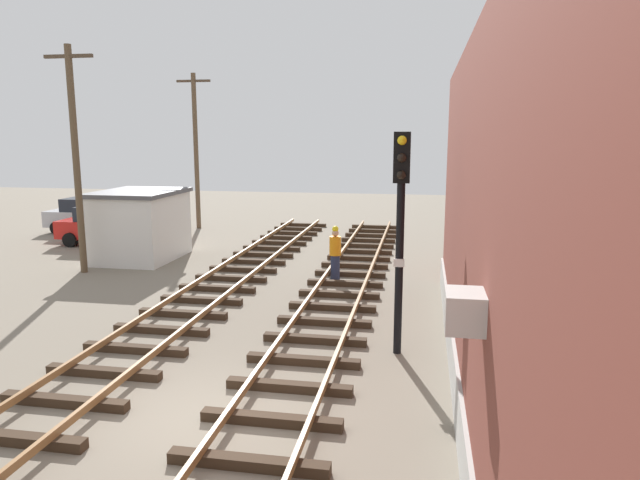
% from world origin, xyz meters
% --- Properties ---
extents(ground_plane, '(80.00, 80.00, 0.00)m').
position_xyz_m(ground_plane, '(0.00, 0.00, 0.00)').
color(ground_plane, slate).
extents(track_near_building, '(2.50, 44.46, 0.32)m').
position_xyz_m(track_near_building, '(1.16, -0.00, 0.12)').
color(track_near_building, '#38281C').
rests_on(track_near_building, ground).
extents(track_centre, '(2.50, 44.46, 0.32)m').
position_xyz_m(track_centre, '(-2.78, -0.00, 0.12)').
color(track_centre, '#38281C').
rests_on(track_centre, ground).
extents(signal_mast, '(0.36, 0.40, 5.00)m').
position_xyz_m(signal_mast, '(3.13, 3.74, 3.16)').
color(signal_mast, black).
rests_on(signal_mast, ground).
extents(control_hut, '(3.00, 3.80, 2.76)m').
position_xyz_m(control_hut, '(-7.50, 12.23, 1.39)').
color(control_hut, silver).
rests_on(control_hut, ground).
extents(parked_car_red, '(4.20, 2.04, 1.76)m').
position_xyz_m(parked_car_red, '(-10.52, 14.90, 0.90)').
color(parked_car_red, red).
rests_on(parked_car_red, ground).
extents(parked_car_silver, '(4.20, 2.04, 1.76)m').
position_xyz_m(parked_car_silver, '(-13.17, 17.81, 0.90)').
color(parked_car_silver, '#B7B7BC').
rests_on(parked_car_silver, ground).
extents(utility_pole_near, '(1.80, 0.24, 7.98)m').
position_xyz_m(utility_pole_near, '(-8.48, 9.73, 4.18)').
color(utility_pole_near, brown).
rests_on(utility_pole_near, ground).
extents(utility_pole_far, '(1.80, 0.24, 8.05)m').
position_xyz_m(utility_pole_far, '(-8.18, 19.99, 4.22)').
color(utility_pole_far, brown).
rests_on(utility_pole_far, ground).
extents(track_worker_foreground, '(0.40, 0.40, 1.87)m').
position_xyz_m(track_worker_foreground, '(0.69, 10.33, 0.93)').
color(track_worker_foreground, '#262D4C').
rests_on(track_worker_foreground, ground).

